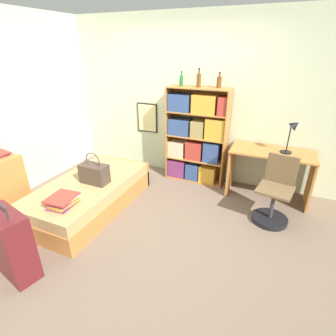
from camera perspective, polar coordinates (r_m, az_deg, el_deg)
ground_plane at (r=3.59m, az=-6.40°, el=-11.12°), size 14.00×14.00×0.00m
wall_back at (r=4.47m, az=3.54°, el=14.56°), size 10.00×0.09×2.60m
wall_left at (r=4.42m, az=-31.58°, el=10.90°), size 0.06×10.00×2.60m
bed at (r=3.90m, az=-16.60°, el=-5.44°), size 0.95×1.83×0.40m
handbag at (r=3.68m, az=-15.74°, el=-1.11°), size 0.38×0.20×0.44m
book_stack_on_bed at (r=3.32m, az=-22.02°, el=-6.63°), size 0.32×0.35×0.11m
suitcase at (r=3.06m, az=-30.98°, el=-14.08°), size 0.56×0.36×0.84m
dresser at (r=4.03m, az=-32.80°, el=-3.88°), size 0.50×0.51×0.86m
bookcase at (r=4.31m, az=6.09°, el=6.48°), size 0.97×0.32×1.55m
bottle_green at (r=4.21m, az=2.92°, el=18.50°), size 0.06×0.06×0.22m
bottle_brown at (r=4.10m, az=6.71°, el=18.50°), size 0.07×0.07×0.27m
bottle_clear at (r=4.09m, az=11.07°, el=17.94°), size 0.07×0.07×0.22m
desk at (r=4.11m, az=21.36°, el=0.47°), size 1.16×0.56×0.75m
desk_lamp at (r=3.94m, az=25.61°, el=7.43°), size 0.20×0.15×0.49m
desk_chair at (r=3.68m, az=21.99°, el=-6.67°), size 0.48×0.48×0.88m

